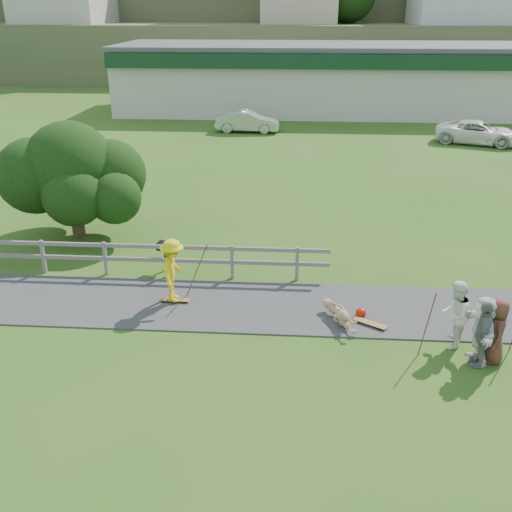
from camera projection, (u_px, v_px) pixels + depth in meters
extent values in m
plane|color=#2C5518|center=(219.00, 333.00, 14.79)|extent=(260.00, 260.00, 0.00)
cube|color=#363638|center=(226.00, 305.00, 16.16)|extent=(34.00, 3.00, 0.04)
cube|color=#6A655D|center=(43.00, 257.00, 17.97)|extent=(0.10, 0.10, 1.10)
cube|color=#6A655D|center=(105.00, 258.00, 17.84)|extent=(0.10, 0.10, 1.10)
cube|color=#6A655D|center=(168.00, 260.00, 17.71)|extent=(0.10, 0.10, 1.10)
cube|color=#6A655D|center=(232.00, 262.00, 17.59)|extent=(0.10, 0.10, 1.10)
cube|color=#6A655D|center=(297.00, 264.00, 17.46)|extent=(0.10, 0.10, 1.10)
cube|color=#6A655D|center=(88.00, 245.00, 17.69)|extent=(15.00, 0.08, 0.12)
cube|color=#6A655D|center=(90.00, 258.00, 17.87)|extent=(15.00, 0.08, 0.12)
cube|color=beige|center=(324.00, 80.00, 45.54)|extent=(32.00, 10.00, 4.80)
cube|color=#14371E|center=(328.00, 62.00, 40.07)|extent=(32.00, 0.60, 1.00)
cube|color=#505055|center=(326.00, 46.00, 44.51)|extent=(32.50, 10.50, 0.30)
cube|color=#475532|center=(281.00, 53.00, 63.82)|extent=(220.00, 14.00, 6.00)
cube|color=#475532|center=(285.00, 17.00, 74.28)|extent=(220.00, 14.00, 13.00)
imported|color=yellow|center=(173.00, 274.00, 15.96)|extent=(0.69, 1.19, 1.84)
imported|color=tan|center=(340.00, 314.00, 15.16)|extent=(1.54, 0.96, 0.56)
imported|color=white|center=(455.00, 315.00, 13.92)|extent=(0.94, 1.04, 1.76)
imported|color=slate|center=(483.00, 334.00, 13.17)|extent=(0.67, 1.07, 1.69)
imported|color=brown|center=(496.00, 331.00, 13.35)|extent=(0.61, 0.85, 1.63)
imported|color=white|center=(482.00, 330.00, 13.31)|extent=(0.62, 1.62, 1.71)
imported|color=#B2B4BB|center=(247.00, 121.00, 38.21)|extent=(4.29, 1.62, 1.40)
imported|color=white|center=(478.00, 133.00, 34.89)|extent=(5.47, 3.80, 1.39)
sphere|color=#AF1D08|center=(361.00, 313.00, 15.50)|extent=(0.29, 0.29, 0.29)
cylinder|color=#513820|center=(197.00, 269.00, 16.29)|extent=(0.03, 0.03, 1.82)
cylinder|color=#513820|center=(427.00, 324.00, 13.54)|extent=(0.03, 0.03, 1.71)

